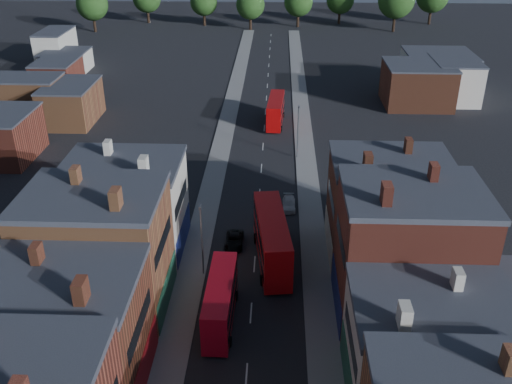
# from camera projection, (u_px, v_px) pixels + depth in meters

# --- Properties ---
(pavement_west) EXTENTS (3.00, 200.00, 0.12)m
(pavement_west) POSITION_uv_depth(u_px,v_px,m) (212.00, 186.00, 76.80)
(pavement_west) COLOR gray
(pavement_west) RESTS_ON ground
(pavement_east) EXTENTS (3.00, 200.00, 0.12)m
(pavement_east) POSITION_uv_depth(u_px,v_px,m) (308.00, 188.00, 76.35)
(pavement_east) COLOR gray
(pavement_east) RESTS_ON ground
(lamp_post_2) EXTENTS (0.25, 0.70, 8.12)m
(lamp_post_2) POSITION_uv_depth(u_px,v_px,m) (202.00, 236.00, 56.88)
(lamp_post_2) COLOR slate
(lamp_post_2) RESTS_ON ground
(lamp_post_3) EXTENTS (0.25, 0.70, 8.12)m
(lamp_post_3) POSITION_uv_depth(u_px,v_px,m) (298.00, 128.00, 83.10)
(lamp_post_3) COLOR slate
(lamp_post_3) RESTS_ON ground
(bus_0) EXTENTS (2.65, 10.04, 4.32)m
(bus_0) POSITION_uv_depth(u_px,v_px,m) (220.00, 301.00, 51.50)
(bus_0) COLOR #B40A1B
(bus_0) RESTS_ON ground
(bus_1) EXTENTS (4.32, 12.62, 5.34)m
(bus_1) POSITION_uv_depth(u_px,v_px,m) (272.00, 239.00, 59.72)
(bus_1) COLOR red
(bus_1) RESTS_ON ground
(bus_2) EXTENTS (3.13, 10.54, 4.50)m
(bus_2) POSITION_uv_depth(u_px,v_px,m) (276.00, 110.00, 96.78)
(bus_2) COLOR #A20707
(bus_2) RESTS_ON ground
(car_2) EXTENTS (1.96, 4.21, 1.17)m
(car_2) POSITION_uv_depth(u_px,v_px,m) (234.00, 240.00, 63.75)
(car_2) COLOR black
(car_2) RESTS_ON ground
(car_3) EXTENTS (1.63, 3.99, 1.16)m
(car_3) POSITION_uv_depth(u_px,v_px,m) (289.00, 204.00, 71.34)
(car_3) COLOR silver
(car_3) RESTS_ON ground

